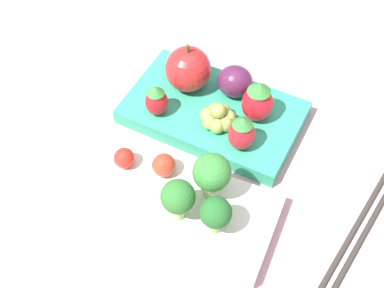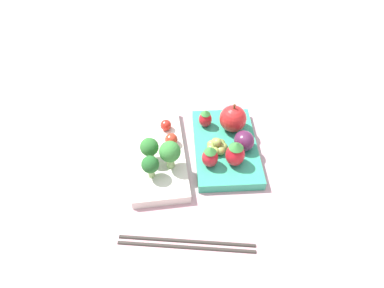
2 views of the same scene
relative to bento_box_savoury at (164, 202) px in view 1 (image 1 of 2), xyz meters
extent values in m
plane|color=#C6939E|center=(-0.01, -0.06, -0.01)|extent=(4.00, 4.00, 0.00)
cube|color=silver|center=(0.00, 0.00, 0.00)|extent=(0.22, 0.11, 0.02)
cube|color=#33A87F|center=(-0.01, -0.13, 0.00)|extent=(0.20, 0.14, 0.02)
cylinder|color=#93B770|center=(-0.02, 0.01, 0.02)|extent=(0.01, 0.01, 0.02)
sphere|color=#2D702D|center=(-0.02, 0.01, 0.04)|extent=(0.03, 0.03, 0.03)
cylinder|color=#93B770|center=(-0.04, -0.02, 0.02)|extent=(0.01, 0.01, 0.02)
sphere|color=#388438|center=(-0.04, -0.02, 0.05)|extent=(0.04, 0.04, 0.04)
cylinder|color=#93B770|center=(-0.06, 0.02, 0.02)|extent=(0.01, 0.01, 0.02)
sphere|color=#236028|center=(-0.06, 0.02, 0.04)|extent=(0.03, 0.03, 0.03)
sphere|color=red|center=(0.05, -0.02, 0.02)|extent=(0.02, 0.02, 0.02)
sphere|color=red|center=(0.01, -0.03, 0.02)|extent=(0.02, 0.02, 0.02)
sphere|color=red|center=(0.03, -0.15, 0.04)|extent=(0.05, 0.05, 0.05)
cylinder|color=brown|center=(0.03, -0.15, 0.06)|extent=(0.00, 0.00, 0.01)
ellipsoid|color=red|center=(0.05, -0.10, 0.03)|extent=(0.03, 0.03, 0.03)
cone|color=#388438|center=(0.05, -0.10, 0.04)|extent=(0.02, 0.02, 0.01)
ellipsoid|color=red|center=(-0.05, -0.13, 0.03)|extent=(0.03, 0.03, 0.04)
cone|color=#388438|center=(-0.05, -0.13, 0.06)|extent=(0.03, 0.03, 0.01)
ellipsoid|color=red|center=(-0.05, -0.09, 0.03)|extent=(0.03, 0.03, 0.04)
cone|color=#388438|center=(-0.05, -0.09, 0.05)|extent=(0.02, 0.02, 0.01)
ellipsoid|color=#511E42|center=(-0.02, -0.16, 0.03)|extent=(0.04, 0.04, 0.04)
sphere|color=#8EA84C|center=(-0.01, -0.11, 0.02)|extent=(0.02, 0.02, 0.02)
sphere|color=#8EA84C|center=(-0.01, -0.10, 0.02)|extent=(0.02, 0.02, 0.02)
sphere|color=#8EA84C|center=(-0.02, -0.10, 0.02)|extent=(0.02, 0.02, 0.02)
sphere|color=#8EA84C|center=(-0.03, -0.10, 0.02)|extent=(0.02, 0.02, 0.02)
sphere|color=#8EA84C|center=(-0.03, -0.11, 0.02)|extent=(0.02, 0.02, 0.02)
sphere|color=#8EA84C|center=(-0.02, -0.12, 0.02)|extent=(0.02, 0.02, 0.02)
sphere|color=#8EA84C|center=(-0.01, -0.12, 0.02)|extent=(0.02, 0.02, 0.02)
sphere|color=#8EA84C|center=(-0.02, -0.11, 0.03)|extent=(0.02, 0.02, 0.02)
cylinder|color=#332D28|center=(-0.18, -0.03, -0.01)|extent=(0.06, 0.21, 0.01)
cylinder|color=#332D28|center=(-0.19, -0.02, -0.01)|extent=(0.06, 0.21, 0.01)
camera|label=1|loc=(-0.12, 0.25, 0.45)|focal=50.00mm
camera|label=2|loc=(-0.43, 0.01, 0.48)|focal=32.00mm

